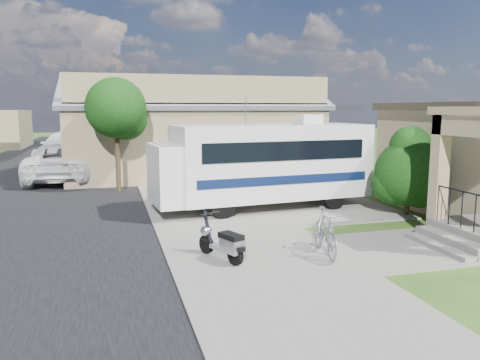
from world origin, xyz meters
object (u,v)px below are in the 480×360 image
object	(u,v)px
bicycle	(325,234)
van	(67,148)
pickup_truck	(65,162)
shrub	(409,170)
motorhome	(264,162)
scooter	(223,243)
garden_hose	(422,233)

from	to	relation	value
bicycle	van	distance (m)	22.22
bicycle	pickup_truck	bearing A→B (deg)	125.56
shrub	pickup_truck	world-z (taller)	shrub
motorhome	van	bearing A→B (deg)	110.08
bicycle	van	world-z (taller)	van
scooter	van	xyz separation A→B (m)	(-4.80, 20.81, 0.51)
motorhome	shrub	bearing A→B (deg)	-32.54
shrub	pickup_truck	bearing A→B (deg)	136.06
motorhome	shrub	world-z (taller)	motorhome
bicycle	garden_hose	bearing A→B (deg)	25.88
shrub	scooter	size ratio (longest dim) A/B	1.96
bicycle	garden_hose	size ratio (longest dim) A/B	4.83
scooter	van	bearing A→B (deg)	79.24
motorhome	van	world-z (taller)	motorhome
bicycle	motorhome	bearing A→B (deg)	96.60
motorhome	shrub	size ratio (longest dim) A/B	2.61
shrub	bicycle	bearing A→B (deg)	-144.26
shrub	pickup_truck	size ratio (longest dim) A/B	0.46
scooter	pickup_truck	size ratio (longest dim) A/B	0.23
pickup_truck	garden_hose	world-z (taller)	pickup_truck
motorhome	van	distance (m)	17.43
pickup_truck	garden_hose	bearing A→B (deg)	131.47
shrub	van	distance (m)	21.27
garden_hose	scooter	bearing A→B (deg)	-172.69
shrub	pickup_truck	distance (m)	15.37
motorhome	bicycle	size ratio (longest dim) A/B	4.22
bicycle	pickup_truck	world-z (taller)	pickup_truck
scooter	bicycle	xyz separation A→B (m)	(2.33, -0.23, 0.08)
motorhome	scooter	distance (m)	5.80
garden_hose	shrub	bearing A→B (deg)	63.50
pickup_truck	bicycle	bearing A→B (deg)	119.52
pickup_truck	van	distance (m)	7.24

